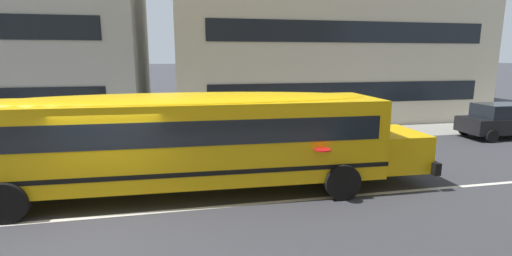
# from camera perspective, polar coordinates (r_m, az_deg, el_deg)

# --- Properties ---
(ground_plane) EXTENTS (400.00, 400.00, 0.00)m
(ground_plane) POSITION_cam_1_polar(r_m,az_deg,el_deg) (9.89, -21.43, -12.59)
(ground_plane) COLOR #38383D
(sidewalk_far) EXTENTS (120.00, 3.00, 0.01)m
(sidewalk_far) POSITION_cam_1_polar(r_m,az_deg,el_deg) (17.43, -17.33, -2.18)
(sidewalk_far) COLOR gray
(sidewalk_far) RESTS_ON ground_plane
(lane_centreline) EXTENTS (110.00, 0.16, 0.01)m
(lane_centreline) POSITION_cam_1_polar(r_m,az_deg,el_deg) (9.89, -21.43, -12.58)
(lane_centreline) COLOR silver
(lane_centreline) RESTS_ON ground_plane
(school_bus) EXTENTS (12.84, 3.30, 2.85)m
(school_bus) POSITION_cam_1_polar(r_m,az_deg,el_deg) (10.39, -9.47, -1.02)
(school_bus) COLOR yellow
(school_bus) RESTS_ON ground_plane
(parked_car_black_by_hydrant) EXTENTS (3.96, 2.00, 1.64)m
(parked_car_black_by_hydrant) POSITION_cam_1_polar(r_m,az_deg,el_deg) (21.09, 33.90, 0.98)
(parked_car_black_by_hydrant) COLOR black
(parked_car_black_by_hydrant) RESTS_ON ground_plane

